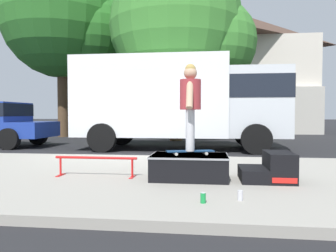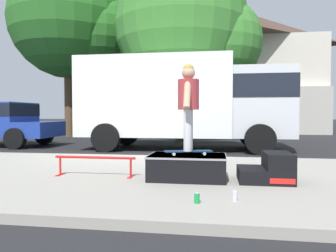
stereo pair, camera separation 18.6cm
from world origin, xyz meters
The scene contains 13 objects.
ground_plane centered at (0.00, 0.00, 0.00)m, with size 140.00×140.00×0.00m, color black.
sidewalk_slab centered at (0.00, -3.00, 0.06)m, with size 50.00×5.00×0.12m, color gray.
skate_box centered at (2.21, -3.38, 0.33)m, with size 1.25×0.82×0.40m.
kicker_ramp centered at (3.51, -3.38, 0.31)m, with size 0.82×0.75×0.46m.
grind_rail centered at (0.61, -3.36, 0.37)m, with size 1.43×0.28×0.34m.
skateboard centered at (2.22, -3.37, 0.57)m, with size 0.80×0.41×0.07m.
skater_kid centered at (2.22, -3.37, 1.42)m, with size 0.34×0.73×1.42m.
soda_can centered at (2.90, -4.63, 0.18)m, with size 0.07×0.07×0.13m.
soda_can_b centered at (2.45, -4.80, 0.18)m, with size 0.07×0.07×0.13m.
box_truck centered at (1.62, 2.20, 1.70)m, with size 6.91×2.63×3.05m.
street_tree_main centered at (1.47, 5.65, 4.89)m, with size 6.43×5.85×7.98m.
street_tree_neighbour centered at (-4.63, 7.41, 5.94)m, with size 6.67×6.06×9.15m.
house_behind centered at (4.76, 14.98, 4.24)m, with size 9.54×8.22×8.40m.
Camera 1 is at (2.49, -8.60, 1.18)m, focal length 34.22 mm.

